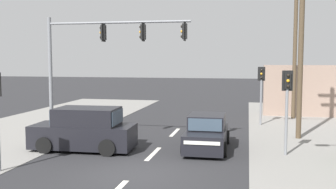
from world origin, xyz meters
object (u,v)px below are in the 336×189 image
(traffic_signal_mast, at_px, (97,52))
(suv_crossing_left, at_px, (85,130))
(pedestal_signal_far_median, at_px, (261,86))
(pedestal_signal_right_kerb, at_px, (287,98))
(sedan_oncoming_near, at_px, (207,134))
(utility_pole_midground_right, at_px, (299,31))
(utility_pole_background_right, at_px, (295,34))

(traffic_signal_mast, distance_m, suv_crossing_left, 3.72)
(pedestal_signal_far_median, relative_size, suv_crossing_left, 0.77)
(pedestal_signal_right_kerb, distance_m, pedestal_signal_far_median, 7.66)
(sedan_oncoming_near, relative_size, suv_crossing_left, 0.92)
(utility_pole_midground_right, bearing_deg, suv_crossing_left, -154.52)
(pedestal_signal_far_median, height_order, suv_crossing_left, pedestal_signal_far_median)
(pedestal_signal_right_kerb, xyz_separation_m, suv_crossing_left, (-8.64, -0.74, -1.53))
(traffic_signal_mast, xyz_separation_m, sedan_oncoming_near, (5.18, -0.04, -3.65))
(utility_pole_background_right, relative_size, pedestal_signal_far_median, 3.07)
(utility_pole_background_right, height_order, pedestal_signal_far_median, utility_pole_background_right)
(pedestal_signal_right_kerb, relative_size, suv_crossing_left, 0.77)
(pedestal_signal_far_median, bearing_deg, pedestal_signal_right_kerb, -84.01)
(sedan_oncoming_near, bearing_deg, utility_pole_midground_right, 37.64)
(utility_pole_background_right, distance_m, pedestal_signal_right_kerb, 11.41)
(utility_pole_background_right, height_order, pedestal_signal_right_kerb, utility_pole_background_right)
(utility_pole_midground_right, height_order, sedan_oncoming_near, utility_pole_midground_right)
(pedestal_signal_far_median, bearing_deg, sedan_oncoming_near, -109.86)
(utility_pole_background_right, height_order, suv_crossing_left, utility_pole_background_right)
(pedestal_signal_far_median, xyz_separation_m, sedan_oncoming_near, (-2.55, -7.07, -1.71))
(utility_pole_background_right, relative_size, traffic_signal_mast, 1.59)
(sedan_oncoming_near, xyz_separation_m, suv_crossing_left, (-5.29, -1.29, 0.18))
(utility_pole_background_right, bearing_deg, suv_crossing_left, -131.12)
(pedestal_signal_right_kerb, distance_m, sedan_oncoming_near, 3.81)
(pedestal_signal_far_median, distance_m, sedan_oncoming_near, 7.71)
(utility_pole_midground_right, distance_m, pedestal_signal_right_kerb, 4.89)
(utility_pole_midground_right, relative_size, suv_crossing_left, 2.20)
(pedestal_signal_right_kerb, bearing_deg, traffic_signal_mast, 176.07)
(pedestal_signal_far_median, distance_m, suv_crossing_left, 11.57)
(utility_pole_midground_right, bearing_deg, pedestal_signal_far_median, 112.97)
(pedestal_signal_far_median, xyz_separation_m, suv_crossing_left, (-7.84, -8.36, -1.53))
(utility_pole_background_right, relative_size, suv_crossing_left, 2.38)
(traffic_signal_mast, height_order, pedestal_signal_right_kerb, traffic_signal_mast)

